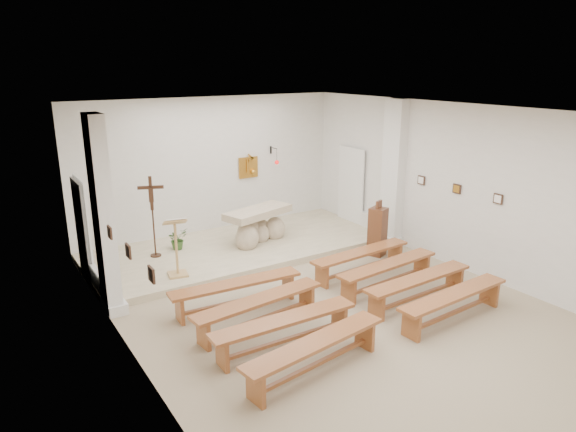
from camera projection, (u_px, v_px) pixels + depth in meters
ground at (330, 307)px, 9.36m from camera, size 7.00×10.00×0.00m
wall_left at (131, 254)px, 7.05m from camera, size 0.02×10.00×3.50m
wall_right at (465, 189)px, 10.68m from camera, size 0.02×10.00×3.50m
wall_back at (211, 168)px, 12.88m from camera, size 7.00×0.02×3.50m
ceiling at (335, 113)px, 8.37m from camera, size 7.00×10.00×0.02m
sanctuary_platform at (240, 247)px, 12.16m from camera, size 6.98×3.00×0.15m
pilaster_left at (103, 217)px, 8.72m from camera, size 0.26×0.55×3.50m
pilaster_right at (393, 173)px, 12.23m from camera, size 0.26×0.55×3.50m
gold_wall_relief at (248, 167)px, 13.43m from camera, size 0.55×0.04×0.55m
sanctuary_lamp at (276, 160)px, 13.55m from camera, size 0.11×0.36×0.44m
station_frame_left_front at (151, 275)px, 6.43m from camera, size 0.03×0.20×0.20m
station_frame_left_mid at (128, 251)px, 7.23m from camera, size 0.03×0.20×0.20m
station_frame_left_rear at (110, 232)px, 8.04m from camera, size 0.03×0.20×0.20m
station_frame_right_front at (498, 199)px, 10.03m from camera, size 0.03×0.20×0.20m
station_frame_right_mid at (457, 189)px, 10.84m from camera, size 0.03×0.20×0.20m
station_frame_right_rear at (421, 180)px, 11.64m from camera, size 0.03×0.20×0.20m
radiator_left at (99, 284)px, 9.68m from camera, size 0.10×0.85×0.52m
radiator_right at (372, 225)px, 13.24m from camera, size 0.10×0.85×0.52m
altar at (258, 228)px, 12.26m from camera, size 1.84×1.11×0.89m
lectern at (176, 247)px, 10.19m from camera, size 0.51×0.45×1.25m
crucifix_stand at (152, 211)px, 11.11m from camera, size 0.53×0.24×1.81m
potted_plant at (178, 239)px, 11.78m from camera, size 0.54×0.50×0.49m
donation_pedestal at (378, 231)px, 11.74m from camera, size 0.45×0.45×1.30m
bench_left_front at (236, 289)px, 9.19m from camera, size 2.46×0.56×0.52m
bench_right_front at (361, 257)px, 10.71m from camera, size 2.46×0.54×0.52m
bench_left_second at (259, 306)px, 8.54m from camera, size 2.47×0.63×0.52m
bench_right_second at (388, 269)px, 10.06m from camera, size 2.47×0.58×0.52m
bench_left_third at (285, 326)px, 7.89m from camera, size 2.45×0.45×0.52m
bench_right_third at (418, 283)px, 9.41m from camera, size 2.46×0.48×0.52m
bench_left_fourth at (315, 349)px, 7.24m from camera, size 2.47×0.70×0.52m
bench_right_fourth at (454, 300)px, 8.76m from camera, size 2.46×0.51×0.52m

